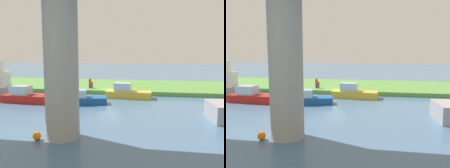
{
  "view_description": "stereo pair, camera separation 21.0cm",
  "coord_description": "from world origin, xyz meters",
  "views": [
    {
      "loc": [
        -5.35,
        28.71,
        5.19
      ],
      "look_at": [
        -1.2,
        5.0,
        2.0
      ],
      "focal_mm": 39.42,
      "sensor_mm": 36.0,
      "label": 1
    },
    {
      "loc": [
        -5.56,
        28.68,
        5.19
      ],
      "look_at": [
        -1.2,
        5.0,
        2.0
      ],
      "focal_mm": 39.42,
      "sensor_mm": 36.0,
      "label": 2
    }
  ],
  "objects": [
    {
      "name": "ground_plane",
      "position": [
        0.0,
        0.0,
        0.0
      ],
      "size": [
        160.0,
        160.0,
        0.0
      ],
      "primitive_type": "plane",
      "color": "#4C7093"
    },
    {
      "name": "grassy_bank",
      "position": [
        0.0,
        -6.0,
        0.25
      ],
      "size": [
        80.0,
        12.0,
        0.5
      ],
      "primitive_type": "cube",
      "color": "#5B9342",
      "rests_on": "ground"
    },
    {
      "name": "bridge_pylon",
      "position": [
        0.05,
        15.08,
        4.57
      ],
      "size": [
        2.01,
        2.01,
        9.14
      ],
      "primitive_type": "cylinder",
      "color": "#9E998E",
      "rests_on": "ground"
    },
    {
      "name": "person_on_bank",
      "position": [
        2.82,
        -1.58,
        1.2
      ],
      "size": [
        0.42,
        0.42,
        1.39
      ],
      "color": "#2D334C",
      "rests_on": "grassy_bank"
    },
    {
      "name": "mooring_post",
      "position": [
        2.64,
        -1.94,
        0.88
      ],
      "size": [
        0.2,
        0.2,
        0.77
      ],
      "primitive_type": "cylinder",
      "color": "brown",
      "rests_on": "grassy_bank"
    },
    {
      "name": "houseboat_blue",
      "position": [
        7.69,
        5.77,
        0.61
      ],
      "size": [
        5.2,
        2.1,
        1.7
      ],
      "color": "red",
      "rests_on": "ground"
    },
    {
      "name": "motorboat_red",
      "position": [
        1.61,
        5.61,
        0.52
      ],
      "size": [
        4.6,
        2.63,
        1.45
      ],
      "color": "#195199",
      "rests_on": "ground"
    },
    {
      "name": "pontoon_yellow",
      "position": [
        -2.35,
        1.59,
        0.6
      ],
      "size": [
        5.19,
        2.18,
        1.69
      ],
      "color": "gold",
      "rests_on": "ground"
    },
    {
      "name": "marker_buoy",
      "position": [
        1.42,
        15.74,
        0.25
      ],
      "size": [
        0.5,
        0.5,
        0.5
      ],
      "primitive_type": "sphere",
      "color": "orange",
      "rests_on": "ground"
    }
  ]
}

